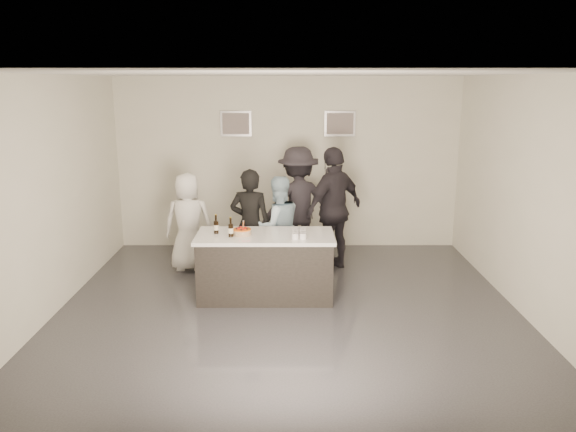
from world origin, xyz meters
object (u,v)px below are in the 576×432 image
object	(u,v)px
beer_bottle_b	(231,227)
person_guest_back	(298,204)
person_main_blue	(278,227)
person_guest_left	(188,222)
cake	(242,232)
person_guest_right	(334,209)
bar_counter	(265,266)
person_main_black	(250,225)
beer_bottle_a	(216,224)

from	to	relation	value
beer_bottle_b	person_guest_back	size ratio (longest dim) A/B	0.14
beer_bottle_b	person_main_blue	size ratio (longest dim) A/B	0.17
person_main_blue	person_guest_back	size ratio (longest dim) A/B	0.82
person_main_blue	person_guest_left	bearing A→B (deg)	-33.71
person_guest_left	cake	bearing A→B (deg)	127.09
person_guest_right	bar_counter	bearing A→B (deg)	8.14
person_main_black	person_guest_left	xyz separation A→B (m)	(-1.00, 0.43, -0.06)
bar_counter	person_main_black	bearing A→B (deg)	108.32
bar_counter	cake	xyz separation A→B (m)	(-0.31, -0.03, 0.49)
cake	person_main_blue	size ratio (longest dim) A/B	0.16
cake	person_main_black	distance (m)	0.79
person_main_blue	person_guest_right	xyz separation A→B (m)	(0.88, 0.38, 0.20)
beer_bottle_a	person_guest_back	world-z (taller)	person_guest_back
beer_bottle_a	person_guest_right	xyz separation A→B (m)	(1.70, 1.20, -0.06)
person_main_black	person_guest_back	bearing A→B (deg)	-117.09
bar_counter	beer_bottle_b	bearing A→B (deg)	-164.34
person_main_black	person_guest_back	xyz separation A→B (m)	(0.73, 0.99, 0.10)
cake	person_main_blue	bearing A→B (deg)	62.29
cake	beer_bottle_a	xyz separation A→B (m)	(-0.36, 0.07, 0.09)
beer_bottle_a	beer_bottle_b	xyz separation A→B (m)	(0.22, -0.17, 0.00)
cake	person_main_blue	distance (m)	1.01
beer_bottle_a	person_guest_left	world-z (taller)	person_guest_left
bar_counter	person_guest_right	distance (m)	1.69
person_main_black	person_main_blue	size ratio (longest dim) A/B	1.08
beer_bottle_a	person_main_blue	size ratio (longest dim) A/B	0.17
beer_bottle_a	person_guest_left	distance (m)	1.30
person_main_black	person_main_blue	xyz separation A→B (m)	(0.40, 0.10, -0.06)
person_main_blue	bar_counter	bearing A→B (deg)	59.02
beer_bottle_b	person_guest_back	bearing A→B (deg)	63.53
beer_bottle_a	person_guest_right	distance (m)	2.08
bar_counter	person_guest_left	distance (m)	1.74
person_main_black	person_guest_right	distance (m)	1.38
bar_counter	cake	bearing A→B (deg)	-174.07
person_guest_right	beer_bottle_b	bearing A→B (deg)	0.59
person_guest_left	person_guest_right	xyz separation A→B (m)	(2.28, 0.06, 0.20)
bar_counter	beer_bottle_a	xyz separation A→B (m)	(-0.67, 0.04, 0.58)
bar_counter	beer_bottle_b	world-z (taller)	beer_bottle_b
person_main_blue	person_guest_back	distance (m)	0.96
person_main_blue	person_guest_right	size ratio (longest dim) A/B	0.80
bar_counter	person_guest_right	world-z (taller)	person_guest_right
person_guest_left	bar_counter	bearing A→B (deg)	135.96
bar_counter	beer_bottle_a	size ratio (longest dim) A/B	7.15
person_main_blue	person_guest_right	world-z (taller)	person_guest_right
person_main_blue	person_guest_right	bearing A→B (deg)	-176.99
person_guest_left	person_guest_back	size ratio (longest dim) A/B	0.82
beer_bottle_a	person_main_black	bearing A→B (deg)	59.55
bar_counter	person_guest_back	world-z (taller)	person_guest_back
bar_counter	beer_bottle_b	xyz separation A→B (m)	(-0.45, -0.13, 0.58)
cake	beer_bottle_b	distance (m)	0.19
person_main_black	cake	bearing A→B (deg)	94.79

